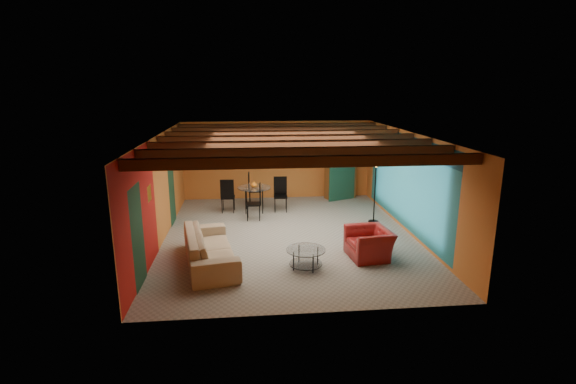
{
  "coord_description": "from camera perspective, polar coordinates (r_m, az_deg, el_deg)",
  "views": [
    {
      "loc": [
        -1.09,
        -10.69,
        3.9
      ],
      "look_at": [
        0.0,
        0.2,
        1.15
      ],
      "focal_mm": 26.63,
      "sensor_mm": 36.0,
      "label": 1
    }
  ],
  "objects": [
    {
      "name": "painting",
      "position": [
        14.83,
        -4.93,
        5.32
      ],
      "size": [
        1.05,
        0.03,
        0.65
      ],
      "primitive_type": "cube",
      "color": "black",
      "rests_on": "wall_back"
    },
    {
      "name": "ceiling_fan",
      "position": [
        10.86,
        0.11,
        5.95
      ],
      "size": [
        1.5,
        1.5,
        0.44
      ],
      "primitive_type": null,
      "color": "#472614",
      "rests_on": "ceiling"
    },
    {
      "name": "room",
      "position": [
        10.97,
        0.05,
        6.03
      ],
      "size": [
        6.52,
        8.01,
        2.71
      ],
      "color": "gray",
      "rests_on": "ground"
    },
    {
      "name": "armoire",
      "position": [
        15.07,
        7.03,
        2.44
      ],
      "size": [
        1.12,
        0.83,
        1.76
      ],
      "primitive_type": "cube",
      "rotation": [
        0.0,
        0.0,
        0.39
      ],
      "color": "brown",
      "rests_on": "ground"
    },
    {
      "name": "armchair",
      "position": [
        10.13,
        10.79,
        -6.73
      ],
      "size": [
        1.03,
        1.14,
        0.68
      ],
      "primitive_type": "imported",
      "rotation": [
        0.0,
        0.0,
        -1.46
      ],
      "color": "maroon",
      "rests_on": "ground"
    },
    {
      "name": "potted_plant",
      "position": [
        14.89,
        7.16,
        6.63
      ],
      "size": [
        0.52,
        0.49,
        0.46
      ],
      "primitive_type": "imported",
      "rotation": [
        0.0,
        0.0,
        0.39
      ],
      "color": "#26661E",
      "rests_on": "armoire"
    },
    {
      "name": "coffee_table",
      "position": [
        9.45,
        2.39,
        -8.84
      ],
      "size": [
        1.13,
        1.13,
        0.44
      ],
      "primitive_type": null,
      "rotation": [
        0.0,
        0.0,
        -0.4
      ],
      "color": "white",
      "rests_on": "ground"
    },
    {
      "name": "vase",
      "position": [
        13.32,
        -4.58,
        2.35
      ],
      "size": [
        0.23,
        0.23,
        0.2
      ],
      "primitive_type": "imported",
      "rotation": [
        0.0,
        0.0,
        0.22
      ],
      "color": "orange",
      "rests_on": "dining_table"
    },
    {
      "name": "sofa",
      "position": [
        9.76,
        -10.38,
        -7.33
      ],
      "size": [
        1.45,
        2.7,
        0.75
      ],
      "primitive_type": "imported",
      "rotation": [
        0.0,
        0.0,
        1.75
      ],
      "color": "#997F62",
      "rests_on": "ground"
    },
    {
      "name": "floor_lamp",
      "position": [
        12.54,
        11.53,
        0.06
      ],
      "size": [
        0.45,
        0.45,
        1.84
      ],
      "primitive_type": null,
      "rotation": [
        0.0,
        0.0,
        -0.25
      ],
      "color": "black",
      "rests_on": "ground"
    },
    {
      "name": "dining_table",
      "position": [
        13.47,
        -4.52,
        -0.36
      ],
      "size": [
        2.21,
        2.21,
        1.09
      ],
      "primitive_type": null,
      "rotation": [
        0.0,
        0.0,
        -0.05
      ],
      "color": "white",
      "rests_on": "ground"
    }
  ]
}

